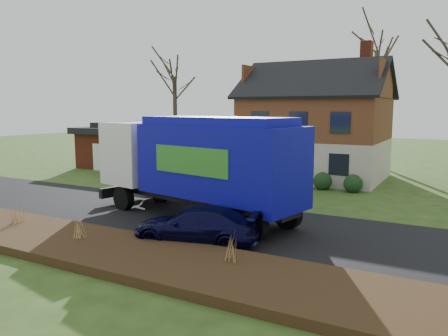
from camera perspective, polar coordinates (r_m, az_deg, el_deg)
The scene contains 13 objects.
ground at distance 19.85m, azimuth -6.07°, elevation -6.35°, with size 120.00×120.00×0.00m, color #2C4517.
road at distance 19.84m, azimuth -6.07°, elevation -6.32°, with size 80.00×7.00×0.02m, color black.
mulch_verge at distance 15.92m, azimuth -17.20°, elevation -9.68°, with size 80.00×3.50×0.30m, color #311C10.
main_house at distance 31.18m, azimuth 11.01°, elevation 6.17°, with size 12.95×8.95×9.26m.
ranch_house at distance 36.98m, azimuth -9.88°, elevation 3.00°, with size 9.80×8.20×3.70m.
garbage_truck at distance 19.04m, azimuth -3.47°, elevation 1.00°, with size 10.82×4.89×4.49m.
silver_sedan at distance 23.27m, azimuth -4.71°, elevation -2.36°, with size 1.57×4.51×1.49m, color #A6A8AE.
navy_wagon at distance 15.79m, azimuth -3.62°, elevation -7.53°, with size 1.87×4.59×1.33m, color black.
tree_front_west at distance 31.42m, azimuth -6.50°, elevation 13.47°, with size 3.25×3.25×9.67m.
tree_back at distance 40.19m, azimuth 19.53°, elevation 16.02°, with size 4.12×4.12×13.06m.
grass_clump_west at distance 19.34m, azimuth -25.38°, elevation -5.20°, with size 0.33×0.27×0.87m.
grass_clump_mid at distance 16.24m, azimuth -18.25°, elevation -7.27°, with size 0.30×0.25×0.85m.
grass_clump_east at distance 13.21m, azimuth 0.99°, elevation -10.39°, with size 0.33×0.27×0.82m.
Camera 1 is at (11.05, -15.76, 4.84)m, focal length 35.00 mm.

